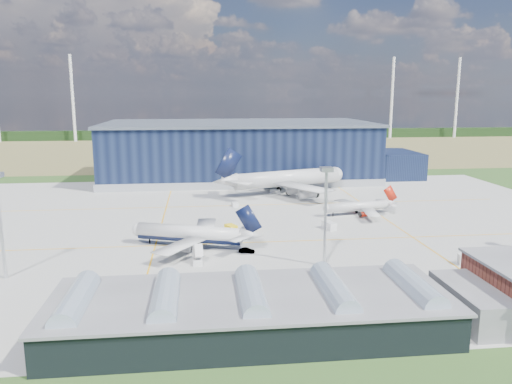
% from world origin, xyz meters
% --- Properties ---
extents(ground, '(600.00, 600.00, 0.00)m').
position_xyz_m(ground, '(0.00, 0.00, 0.00)').
color(ground, '#284C1C').
rests_on(ground, ground).
extents(apron, '(220.00, 160.00, 0.08)m').
position_xyz_m(apron, '(0.00, 10.00, 0.03)').
color(apron, '#9A9995').
rests_on(apron, ground).
extents(farmland, '(600.00, 220.00, 0.01)m').
position_xyz_m(farmland, '(0.00, 220.00, 0.00)').
color(farmland, olive).
rests_on(farmland, ground).
extents(treeline, '(600.00, 8.00, 8.00)m').
position_xyz_m(treeline, '(0.00, 300.00, 4.00)').
color(treeline, black).
rests_on(treeline, ground).
extents(hangar, '(145.00, 62.00, 26.10)m').
position_xyz_m(hangar, '(2.81, 94.80, 11.62)').
color(hangar, black).
rests_on(hangar, ground).
extents(glass_concourse, '(78.00, 23.00, 8.60)m').
position_xyz_m(glass_concourse, '(-6.45, -60.00, 3.69)').
color(glass_concourse, black).
rests_on(glass_concourse, ground).
extents(light_mast_center, '(2.60, 2.60, 23.00)m').
position_xyz_m(light_mast_center, '(10.00, -30.00, 15.43)').
color(light_mast_center, '#BABCC2').
rests_on(light_mast_center, ground).
extents(airliner_navy, '(45.74, 45.27, 11.71)m').
position_xyz_m(airliner_navy, '(-21.03, -12.00, 5.86)').
color(airliner_navy, silver).
rests_on(airliner_navy, ground).
extents(airliner_red, '(31.56, 31.08, 8.93)m').
position_xyz_m(airliner_red, '(32.80, 16.93, 4.47)').
color(airliner_red, silver).
rests_on(airliner_red, ground).
extents(airliner_widebody, '(72.39, 71.60, 18.71)m').
position_xyz_m(airliner_widebody, '(16.40, 55.00, 9.36)').
color(airliner_widebody, silver).
rests_on(airliner_widebody, ground).
extents(gse_tug_a, '(3.86, 4.52, 1.61)m').
position_xyz_m(gse_tug_a, '(-9.41, 2.89, 0.81)').
color(gse_tug_a, yellow).
rests_on(gse_tug_a, ground).
extents(gse_tug_b, '(3.51, 3.97, 1.44)m').
position_xyz_m(gse_tug_b, '(-3.70, 2.59, 0.72)').
color(gse_tug_b, yellow).
rests_on(gse_tug_b, ground).
extents(gse_van_a, '(6.07, 3.70, 2.47)m').
position_xyz_m(gse_van_a, '(44.03, -33.18, 1.23)').
color(gse_van_a, silver).
rests_on(gse_van_a, ground).
extents(gse_cart_a, '(2.50, 3.45, 1.40)m').
position_xyz_m(gse_cart_a, '(-5.95, 33.50, 0.70)').
color(gse_cart_a, silver).
rests_on(gse_cart_a, ground).
extents(gse_van_b, '(3.71, 5.42, 2.27)m').
position_xyz_m(gse_van_b, '(19.18, 0.60, 1.14)').
color(gse_van_b, silver).
rests_on(gse_van_b, ground).
extents(gse_cart_b, '(3.90, 4.00, 1.46)m').
position_xyz_m(gse_cart_b, '(11.47, 55.72, 0.73)').
color(gse_cart_b, silver).
rests_on(gse_cart_b, ground).
extents(airstair, '(2.59, 4.92, 3.00)m').
position_xyz_m(airstair, '(-18.96, -23.92, 1.50)').
color(airstair, silver).
rests_on(airstair, ground).
extents(car_b, '(4.15, 2.54, 1.29)m').
position_xyz_m(car_b, '(-6.82, -18.64, 0.65)').
color(car_b, '#99999E').
rests_on(car_b, ground).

